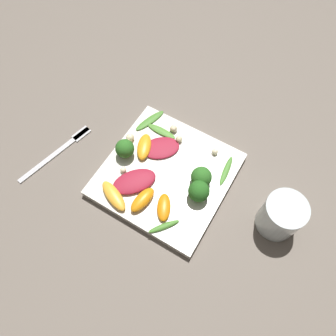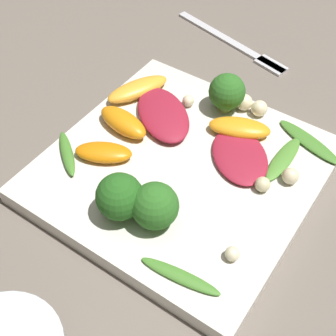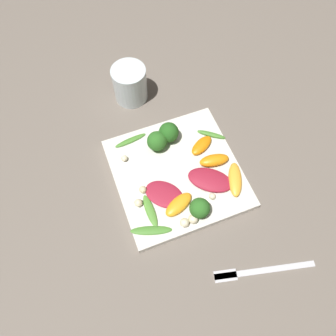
{
  "view_description": "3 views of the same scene",
  "coord_description": "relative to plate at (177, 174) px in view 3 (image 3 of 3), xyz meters",
  "views": [
    {
      "loc": [
        0.26,
        0.16,
        0.64
      ],
      "look_at": [
        -0.0,
        0.0,
        0.04
      ],
      "focal_mm": 35.0,
      "sensor_mm": 36.0,
      "label": 1
    },
    {
      "loc": [
        -0.17,
        0.27,
        0.37
      ],
      "look_at": [
        0.01,
        0.02,
        0.03
      ],
      "focal_mm": 50.0,
      "sensor_mm": 36.0,
      "label": 2
    },
    {
      "loc": [
        -0.13,
        -0.28,
        0.63
      ],
      "look_at": [
        -0.02,
        0.0,
        0.04
      ],
      "focal_mm": 35.0,
      "sensor_mm": 36.0,
      "label": 3
    }
  ],
  "objects": [
    {
      "name": "fork",
      "position": [
        0.06,
        -0.24,
        -0.01
      ],
      "size": [
        0.19,
        0.06,
        0.01
      ],
      "color": "silver",
      "rests_on": "ground_plane"
    },
    {
      "name": "drinking_glass",
      "position": [
        -0.02,
        0.24,
        0.03
      ],
      "size": [
        0.08,
        0.08,
        0.09
      ],
      "color": "silver",
      "rests_on": "ground_plane"
    },
    {
      "name": "radicchio_leaf_1",
      "position": [
        -0.04,
        -0.04,
        0.01
      ],
      "size": [
        0.1,
        0.1,
        0.01
      ],
      "color": "maroon",
      "rests_on": "plate"
    },
    {
      "name": "ground_plane",
      "position": [
        0.0,
        0.0,
        -0.01
      ],
      "size": [
        2.4,
        2.4,
        0.0
      ],
      "primitive_type": "plane",
      "color": "#6B6056"
    },
    {
      "name": "radicchio_leaf_0",
      "position": [
        0.05,
        -0.04,
        0.02
      ],
      "size": [
        0.1,
        0.1,
        0.01
      ],
      "color": "maroon",
      "rests_on": "plate"
    },
    {
      "name": "broccoli_floret_1",
      "position": [
        -0.02,
        0.07,
        0.03
      ],
      "size": [
        0.04,
        0.04,
        0.04
      ],
      "color": "#7A9E51",
      "rests_on": "plate"
    },
    {
      "name": "arugula_sprig_0",
      "position": [
        -0.09,
        -0.1,
        0.01
      ],
      "size": [
        0.08,
        0.04,
        0.01
      ],
      "color": "#47842D",
      "rests_on": "plate"
    },
    {
      "name": "macadamia_nut_2",
      "position": [
        -0.09,
        0.07,
        0.02
      ],
      "size": [
        0.01,
        0.01,
        0.01
      ],
      "color": "beige",
      "rests_on": "plate"
    },
    {
      "name": "plate",
      "position": [
        0.0,
        0.0,
        0.0
      ],
      "size": [
        0.26,
        0.26,
        0.02
      ],
      "color": "silver",
      "rests_on": "ground_plane"
    },
    {
      "name": "macadamia_nut_0",
      "position": [
        -0.03,
        -0.11,
        0.02
      ],
      "size": [
        0.02,
        0.02,
        0.02
      ],
      "color": "beige",
      "rests_on": "plate"
    },
    {
      "name": "arugula_sprig_1",
      "position": [
        -0.07,
        0.11,
        0.01
      ],
      "size": [
        0.07,
        0.02,
        0.01
      ],
      "color": "#47842D",
      "rests_on": "plate"
    },
    {
      "name": "macadamia_nut_4",
      "position": [
        -0.01,
        -0.11,
        0.02
      ],
      "size": [
        0.02,
        0.02,
        0.02
      ],
      "color": "beige",
      "rests_on": "plate"
    },
    {
      "name": "broccoli_floret_0",
      "position": [
        0.01,
        -0.1,
        0.03
      ],
      "size": [
        0.04,
        0.04,
        0.04
      ],
      "color": "#7A9E51",
      "rests_on": "plate"
    },
    {
      "name": "arugula_sprig_3",
      "position": [
        -0.08,
        -0.06,
        0.01
      ],
      "size": [
        0.02,
        0.07,
        0.01
      ],
      "color": "#518E33",
      "rests_on": "plate"
    },
    {
      "name": "macadamia_nut_5",
      "position": [
        0.04,
        -0.08,
        0.02
      ],
      "size": [
        0.01,
        0.01,
        0.01
      ],
      "color": "beige",
      "rests_on": "plate"
    },
    {
      "name": "orange_segment_2",
      "position": [
        0.07,
        0.04,
        0.02
      ],
      "size": [
        0.06,
        0.05,
        0.01
      ],
      "color": "orange",
      "rests_on": "plate"
    },
    {
      "name": "macadamia_nut_1",
      "position": [
        -0.08,
        -0.02,
        0.02
      ],
      "size": [
        0.02,
        0.02,
        0.02
      ],
      "color": "beige",
      "rests_on": "plate"
    },
    {
      "name": "orange_segment_3",
      "position": [
        -0.03,
        -0.07,
        0.02
      ],
      "size": [
        0.07,
        0.05,
        0.02
      ],
      "color": "orange",
      "rests_on": "plate"
    },
    {
      "name": "broccoli_floret_2",
      "position": [
        0.01,
        0.08,
        0.03
      ],
      "size": [
        0.04,
        0.04,
        0.05
      ],
      "color": "#84AD5B",
      "rests_on": "plate"
    },
    {
      "name": "macadamia_nut_3",
      "position": [
        -0.1,
        -0.04,
        0.02
      ],
      "size": [
        0.02,
        0.02,
        0.02
      ],
      "color": "beige",
      "rests_on": "plate"
    },
    {
      "name": "orange_segment_1",
      "position": [
        0.08,
        -0.01,
        0.02
      ],
      "size": [
        0.07,
        0.04,
        0.02
      ],
      "color": "orange",
      "rests_on": "plate"
    },
    {
      "name": "arugula_sprig_2",
      "position": [
        0.1,
        0.06,
        0.01
      ],
      "size": [
        0.06,
        0.05,
        0.01
      ],
      "color": "#47842D",
      "rests_on": "plate"
    },
    {
      "name": "orange_segment_0",
      "position": [
        0.1,
        -0.06,
        0.02
      ],
      "size": [
        0.06,
        0.08,
        0.02
      ],
      "color": "#FCAD33",
      "rests_on": "plate"
    }
  ]
}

